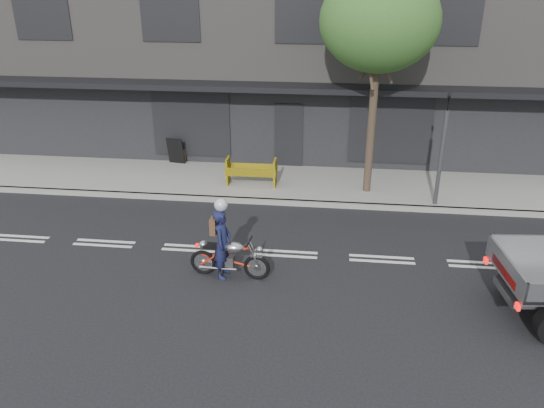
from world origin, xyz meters
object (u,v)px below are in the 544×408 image
at_px(motorcycle, 229,257).
at_px(construction_barrier, 250,174).
at_px(street_tree, 379,22).
at_px(rider, 223,244).
at_px(traffic_light_pole, 441,156).
at_px(sandwich_board, 176,151).

height_order(motorcycle, construction_barrier, construction_barrier).
relative_size(street_tree, motorcycle, 3.52).
bearing_deg(construction_barrier, street_tree, 2.44).
relative_size(motorcycle, rider, 1.14).
distance_m(traffic_light_pole, sandwich_board, 9.22).
height_order(street_tree, rider, street_tree).
xyz_separation_m(street_tree, traffic_light_pole, (2.00, -0.85, -3.63)).
bearing_deg(rider, traffic_light_pole, -46.35).
height_order(street_tree, construction_barrier, street_tree).
xyz_separation_m(traffic_light_pole, sandwich_board, (-8.77, 2.65, -1.02)).
relative_size(rider, construction_barrier, 1.01).
height_order(rider, construction_barrier, rider).
distance_m(motorcycle, construction_barrier, 5.26).
bearing_deg(construction_barrier, sandwich_board, 147.17).
bearing_deg(traffic_light_pole, motorcycle, -139.81).
height_order(traffic_light_pole, rider, traffic_light_pole).
bearing_deg(street_tree, construction_barrier, -177.56).
distance_m(construction_barrier, sandwich_board, 3.61).
distance_m(street_tree, rider, 7.85).
bearing_deg(sandwich_board, construction_barrier, -23.45).
xyz_separation_m(street_tree, motorcycle, (-3.40, -5.41, -4.77)).
bearing_deg(traffic_light_pole, sandwich_board, 163.19).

